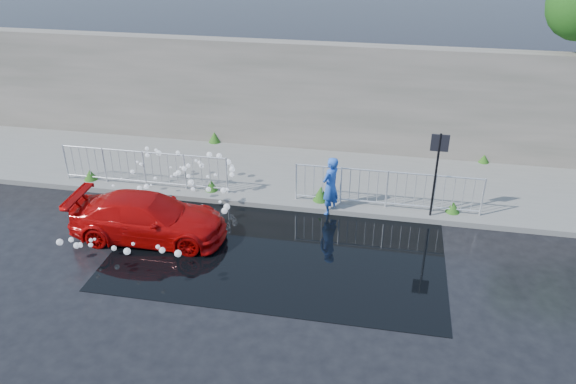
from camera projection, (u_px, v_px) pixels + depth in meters
The scene contains 12 objects.
ground at pixel (250, 270), 13.10m from camera, with size 90.00×90.00×0.00m, color black.
pavement at pixel (289, 174), 17.41m from camera, with size 30.00×4.00×0.15m, color slate.
curb at pixel (276, 205), 15.67m from camera, with size 30.00×0.25×0.16m, color slate.
retaining_wall at pixel (302, 96), 18.47m from camera, with size 30.00×0.60×3.50m, color #5F5C50.
puddle at pixel (279, 248), 13.89m from camera, with size 8.00×5.00×0.01m, color black.
sign_post at pixel (437, 162), 14.30m from camera, with size 0.45×0.06×2.50m.
railing_left at pixel (144, 167), 16.33m from camera, with size 5.05×0.05×1.10m.
railing_right at pixel (387, 188), 15.17m from camera, with size 5.05×0.05×1.10m.
weeds at pixel (278, 174), 16.86m from camera, with size 12.17×3.93×0.43m.
water_spray at pixel (179, 188), 15.18m from camera, with size 3.56×5.54×1.01m.
red_car at pixel (149, 218), 14.09m from camera, with size 1.59×3.92×1.14m, color #B20707.
person at pixel (330, 186), 15.07m from camera, with size 0.60×0.40×1.66m, color blue.
Camera 1 is at (2.89, -10.38, 7.72)m, focal length 35.00 mm.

